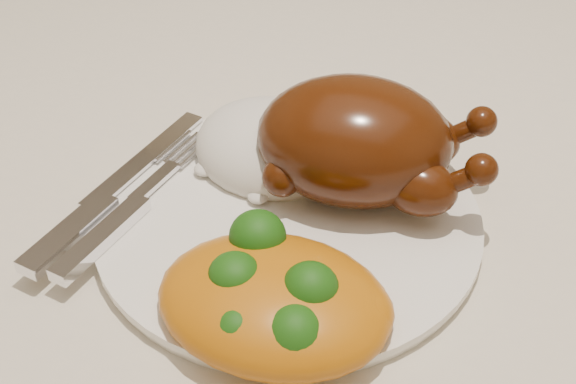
% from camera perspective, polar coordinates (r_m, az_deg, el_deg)
% --- Properties ---
extents(dining_table, '(1.60, 0.90, 0.76)m').
position_cam_1_polar(dining_table, '(0.72, 8.50, -1.48)').
color(dining_table, brown).
rests_on(dining_table, floor).
extents(tablecloth, '(1.73, 1.03, 0.18)m').
position_cam_1_polar(tablecloth, '(0.68, 9.08, 3.22)').
color(tablecloth, beige).
rests_on(tablecloth, dining_table).
extents(dinner_plate, '(0.30, 0.30, 0.01)m').
position_cam_1_polar(dinner_plate, '(0.54, 0.00, -2.08)').
color(dinner_plate, white).
rests_on(dinner_plate, tablecloth).
extents(roast_chicken, '(0.17, 0.13, 0.08)m').
position_cam_1_polar(roast_chicken, '(0.54, 5.14, 3.60)').
color(roast_chicken, '#491B07').
rests_on(roast_chicken, dinner_plate).
extents(rice_mound, '(0.13, 0.12, 0.06)m').
position_cam_1_polar(rice_mound, '(0.58, -1.35, 3.15)').
color(rice_mound, white).
rests_on(rice_mound, dinner_plate).
extents(mac_and_cheese, '(0.15, 0.12, 0.06)m').
position_cam_1_polar(mac_and_cheese, '(0.47, -0.50, -7.79)').
color(mac_and_cheese, orange).
rests_on(mac_and_cheese, dinner_plate).
extents(cutlery, '(0.05, 0.19, 0.01)m').
position_cam_1_polar(cutlery, '(0.55, -12.60, -1.26)').
color(cutlery, silver).
rests_on(cutlery, dinner_plate).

